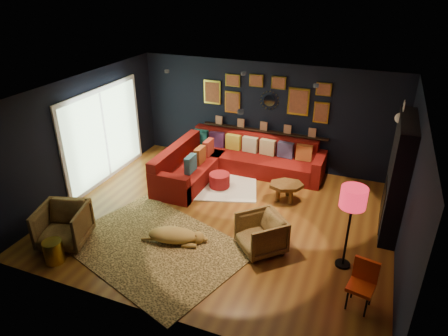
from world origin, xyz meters
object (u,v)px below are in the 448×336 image
at_px(armchair_left, 63,224).
at_px(orange_chair, 363,281).
at_px(coffee_table, 286,187).
at_px(armchair_right, 261,232).
at_px(dog, 173,233).
at_px(pouf, 220,180).
at_px(gold_stool, 54,251).
at_px(floor_lamp, 353,201).
at_px(sectional, 228,162).

height_order(armchair_left, orange_chair, armchair_left).
distance_m(coffee_table, orange_chair, 3.11).
bearing_deg(armchair_left, armchair_right, 2.04).
bearing_deg(dog, pouf, 75.66).
bearing_deg(armchair_right, gold_stool, -107.22).
distance_m(pouf, floor_lamp, 3.62).
bearing_deg(coffee_table, orange_chair, -55.44).
bearing_deg(coffee_table, dog, -124.73).
distance_m(pouf, armchair_left, 3.51).
bearing_deg(gold_stool, dog, 36.74).
distance_m(sectional, orange_chair, 4.69).
relative_size(armchair_left, gold_stool, 2.06).
xyz_separation_m(armchair_right, gold_stool, (-3.19, -1.62, -0.17)).
height_order(sectional, orange_chair, sectional).
bearing_deg(sectional, dog, -88.87).
bearing_deg(armchair_left, pouf, 42.15).
xyz_separation_m(sectional, floor_lamp, (3.04, -2.43, 0.94)).
height_order(sectional, gold_stool, sectional).
bearing_deg(orange_chair, pouf, 153.34).
bearing_deg(floor_lamp, sectional, 141.40).
height_order(coffee_table, orange_chair, orange_chair).
height_order(armchair_left, armchair_right, armchair_left).
xyz_separation_m(armchair_left, floor_lamp, (4.80, 1.25, 0.84)).
relative_size(coffee_table, orange_chair, 1.19).
relative_size(armchair_right, floor_lamp, 0.50).
xyz_separation_m(armchair_left, armchair_right, (3.38, 1.14, -0.04)).
height_order(armchair_right, floor_lamp, floor_lamp).
distance_m(gold_stool, floor_lamp, 5.05).
bearing_deg(armchair_left, floor_lamp, -2.01).
bearing_deg(armchair_right, orange_chair, 23.87).
relative_size(floor_lamp, dog, 1.21).
bearing_deg(orange_chair, gold_stool, -158.50).
bearing_deg(dog, sectional, 76.81).
height_order(sectional, coffee_table, sectional).
xyz_separation_m(armchair_left, orange_chair, (5.14, 0.42, 0.04)).
height_order(gold_stool, floor_lamp, floor_lamp).
distance_m(sectional, gold_stool, 4.45).
relative_size(armchair_left, armchair_right, 1.12).
bearing_deg(pouf, floor_lamp, -30.38).
bearing_deg(pouf, armchair_right, -50.08).
height_order(orange_chair, dog, orange_chair).
xyz_separation_m(armchair_right, floor_lamp, (1.43, 0.11, 0.89)).
distance_m(coffee_table, dog, 2.73).
bearing_deg(armchair_right, pouf, 175.80).
xyz_separation_m(coffee_table, pouf, (-1.56, 0.01, -0.15)).
bearing_deg(pouf, sectional, 94.94).
relative_size(armchair_left, orange_chair, 1.08).
xyz_separation_m(coffee_table, gold_stool, (-3.19, -3.47, -0.13)).
xyz_separation_m(sectional, orange_chair, (3.38, -3.25, 0.13)).
distance_m(armchair_left, orange_chair, 5.16).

